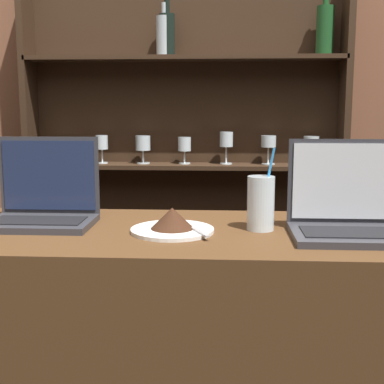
% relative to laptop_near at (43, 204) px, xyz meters
% --- Properties ---
extents(back_wall, '(7.00, 0.06, 2.70)m').
position_rel_laptop_near_xyz_m(back_wall, '(0.27, 1.17, 0.24)').
color(back_wall, brown).
rests_on(back_wall, ground_plane).
extents(back_shelf, '(1.50, 0.18, 2.00)m').
position_rel_laptop_near_xyz_m(back_shelf, '(0.33, 1.10, -0.06)').
color(back_shelf, '#332114').
rests_on(back_shelf, ground_plane).
extents(laptop_near, '(0.30, 0.20, 0.24)m').
position_rel_laptop_near_xyz_m(laptop_near, '(0.00, 0.00, 0.00)').
color(laptop_near, '#333338').
rests_on(laptop_near, bar_counter).
extents(laptop_far, '(0.33, 0.22, 0.25)m').
position_rel_laptop_near_xyz_m(laptop_far, '(0.85, -0.09, -0.00)').
color(laptop_far, '#333338').
rests_on(laptop_far, bar_counter).
extents(cake_plate, '(0.22, 0.22, 0.07)m').
position_rel_laptop_near_xyz_m(cake_plate, '(0.38, -0.08, -0.03)').
color(cake_plate, white).
rests_on(cake_plate, bar_counter).
extents(water_glass, '(0.07, 0.07, 0.22)m').
position_rel_laptop_near_xyz_m(water_glass, '(0.61, -0.04, 0.02)').
color(water_glass, silver).
rests_on(water_glass, bar_counter).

